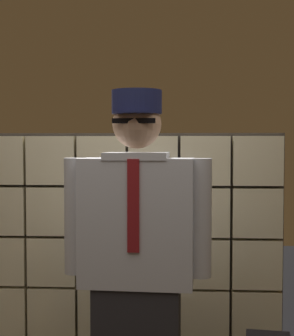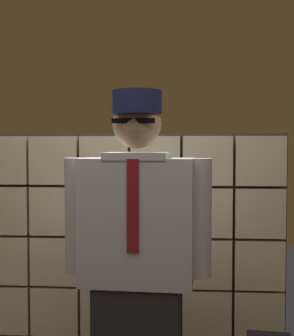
{
  "view_description": "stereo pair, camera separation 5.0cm",
  "coord_description": "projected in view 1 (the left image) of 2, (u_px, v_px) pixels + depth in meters",
  "views": [
    {
      "loc": [
        0.31,
        -1.95,
        1.58
      ],
      "look_at": [
        0.17,
        0.54,
        1.47
      ],
      "focal_mm": 54.53,
      "sensor_mm": 36.0,
      "label": 1
    },
    {
      "loc": [
        0.36,
        -1.94,
        1.58
      ],
      "look_at": [
        0.17,
        0.54,
        1.47
      ],
      "focal_mm": 54.53,
      "sensor_mm": 36.0,
      "label": 2
    }
  ],
  "objects": [
    {
      "name": "standing_person",
      "position": [
        137.0,
        270.0,
        2.52
      ],
      "size": [
        0.74,
        0.32,
        1.84
      ],
      "rotation": [
        0.0,
        0.0,
        -0.06
      ],
      "color": "#28282D",
      "rests_on": "ground"
    },
    {
      "name": "glass_block_wall",
      "position": [
        128.0,
        262.0,
        3.31
      ],
      "size": [
        2.0,
        0.1,
        1.67
      ],
      "color": "beige",
      "rests_on": "ground"
    }
  ]
}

